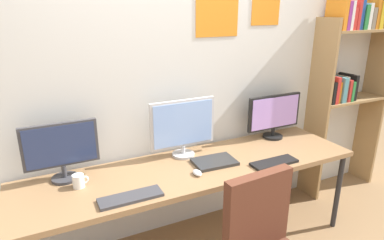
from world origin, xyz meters
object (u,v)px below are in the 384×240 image
Objects in this scene: keyboard_right at (274,163)px; laptop_closed at (214,162)px; monitor_left at (61,149)px; computer_mouse at (197,173)px; monitor_right at (274,115)px; keyboard_left at (131,197)px; coffee_mug at (79,181)px; monitor_center at (183,126)px; desk at (195,171)px; bookshelf at (348,71)px.

keyboard_right is 0.45m from laptop_closed.
monitor_left is 0.94m from computer_mouse.
monitor_right is at bearing 0.00° from monitor_left.
monitor_right reaches higher than keyboard_right.
coffee_mug reaches higher than keyboard_left.
monitor_center is 0.98× the size of monitor_right.
monitor_right is (0.90, 0.21, 0.26)m from desk.
computer_mouse is at bearing 10.80° from keyboard_left.
computer_mouse reaches higher than keyboard_left.
monitor_right reaches higher than desk.
bookshelf is at bearing 12.01° from laptop_closed.
monitor_right is (0.90, -0.00, -0.03)m from monitor_center.
laptop_closed is (0.20, 0.11, -0.00)m from computer_mouse.
desk is 24.49× the size of coffee_mug.
bookshelf is 3.62× the size of monitor_right.
coffee_mug is (0.07, -0.15, -0.18)m from monitor_left.
desk is 0.96m from monitor_right.
laptop_closed is at bearing 28.52° from computer_mouse.
desk is 8.11× the size of laptop_closed.
monitor_center is 0.86m from coffee_mug.
monitor_center is at bearing -179.47° from bookshelf.
keyboard_right is at bearing -38.31° from monitor_center.
keyboard_left is 4.15× the size of computer_mouse.
monitor_left is at bearing 163.15° from keyboard_right.
computer_mouse is (-0.05, -0.13, 0.06)m from desk.
computer_mouse is (-0.05, -0.34, -0.23)m from monitor_center.
laptop_closed is at bearing -171.25° from bookshelf.
monitor_center is 5.59× the size of computer_mouse.
computer_mouse is at bearing 170.83° from keyboard_right.
computer_mouse is (0.51, 0.10, 0.01)m from keyboard_left.
coffee_mug is at bearing 175.89° from desk.
laptop_closed reaches higher than desk.
bookshelf is 20.54× the size of computer_mouse.
keyboard_left is (-1.46, -0.44, -0.21)m from monitor_right.
monitor_left is 0.25m from coffee_mug.
laptop_closed is (-0.74, -0.23, -0.21)m from monitor_right.
monitor_center is (0.90, 0.00, 0.02)m from monitor_left.
bookshelf is 2.67m from coffee_mug.
desk is at bearing 175.20° from laptop_closed.
monitor_left is at bearing -180.00° from monitor_right.
computer_mouse is (-0.95, -0.34, -0.20)m from monitor_right.
bookshelf is 2.71m from monitor_left.
bookshelf reaches higher than monitor_right.
laptop_closed is (-0.40, 0.21, 0.00)m from keyboard_right.
monitor_right is (-0.89, -0.02, -0.32)m from bookshelf.
keyboard_right is at bearing -127.55° from monitor_right.
monitor_right is at bearing -178.92° from bookshelf.
keyboard_right is 3.54× the size of coffee_mug.
desk is at bearing 70.51° from computer_mouse.
monitor_left is at bearing 170.75° from laptop_closed.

